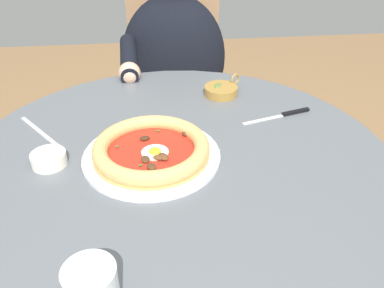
{
  "coord_description": "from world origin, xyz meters",
  "views": [
    {
      "loc": [
        0.05,
        0.75,
        1.27
      ],
      "look_at": [
        -0.04,
        -0.0,
        0.78
      ],
      "focal_mm": 37.87,
      "sensor_mm": 36.0,
      "label": 1
    }
  ],
  "objects_px": {
    "ramekin_capers": "(48,159)",
    "cafe_chair_diner": "(174,78)",
    "olive_pan": "(221,90)",
    "fork_utensil": "(39,131)",
    "pizza_on_plate": "(151,150)",
    "dining_table": "(177,207)",
    "steak_knife": "(286,114)",
    "diner_person": "(175,103)"
  },
  "relations": [
    {
      "from": "ramekin_capers",
      "to": "olive_pan",
      "type": "bearing_deg",
      "value": -144.9
    },
    {
      "from": "dining_table",
      "to": "olive_pan",
      "type": "height_order",
      "value": "olive_pan"
    },
    {
      "from": "cafe_chair_diner",
      "to": "dining_table",
      "type": "bearing_deg",
      "value": 86.26
    },
    {
      "from": "dining_table",
      "to": "diner_person",
      "type": "height_order",
      "value": "diner_person"
    },
    {
      "from": "olive_pan",
      "to": "diner_person",
      "type": "bearing_deg",
      "value": -76.03
    },
    {
      "from": "steak_knife",
      "to": "fork_utensil",
      "type": "xyz_separation_m",
      "value": [
        0.63,
        0.01,
        -0.0
      ]
    },
    {
      "from": "ramekin_capers",
      "to": "cafe_chair_diner",
      "type": "xyz_separation_m",
      "value": [
        -0.33,
        -0.89,
        -0.22
      ]
    },
    {
      "from": "olive_pan",
      "to": "fork_utensil",
      "type": "bearing_deg",
      "value": 17.91
    },
    {
      "from": "steak_knife",
      "to": "olive_pan",
      "type": "height_order",
      "value": "olive_pan"
    },
    {
      "from": "pizza_on_plate",
      "to": "steak_knife",
      "type": "xyz_separation_m",
      "value": [
        -0.36,
        -0.16,
        -0.02
      ]
    },
    {
      "from": "dining_table",
      "to": "olive_pan",
      "type": "xyz_separation_m",
      "value": [
        -0.15,
        -0.3,
        0.17
      ]
    },
    {
      "from": "dining_table",
      "to": "olive_pan",
      "type": "relative_size",
      "value": 8.89
    },
    {
      "from": "dining_table",
      "to": "steak_knife",
      "type": "distance_m",
      "value": 0.38
    },
    {
      "from": "ramekin_capers",
      "to": "olive_pan",
      "type": "relative_size",
      "value": 0.68
    },
    {
      "from": "pizza_on_plate",
      "to": "olive_pan",
      "type": "relative_size",
      "value": 2.76
    },
    {
      "from": "steak_knife",
      "to": "cafe_chair_diner",
      "type": "relative_size",
      "value": 0.21
    },
    {
      "from": "dining_table",
      "to": "fork_utensil",
      "type": "distance_m",
      "value": 0.39
    },
    {
      "from": "pizza_on_plate",
      "to": "diner_person",
      "type": "distance_m",
      "value": 0.79
    },
    {
      "from": "dining_table",
      "to": "olive_pan",
      "type": "distance_m",
      "value": 0.38
    },
    {
      "from": "fork_utensil",
      "to": "steak_knife",
      "type": "bearing_deg",
      "value": -178.74
    },
    {
      "from": "fork_utensil",
      "to": "diner_person",
      "type": "distance_m",
      "value": 0.74
    },
    {
      "from": "dining_table",
      "to": "pizza_on_plate",
      "type": "height_order",
      "value": "pizza_on_plate"
    },
    {
      "from": "ramekin_capers",
      "to": "fork_utensil",
      "type": "distance_m",
      "value": 0.16
    },
    {
      "from": "ramekin_capers",
      "to": "olive_pan",
      "type": "height_order",
      "value": "olive_pan"
    },
    {
      "from": "diner_person",
      "to": "dining_table",
      "type": "bearing_deg",
      "value": 86.4
    },
    {
      "from": "steak_knife",
      "to": "diner_person",
      "type": "distance_m",
      "value": 0.68
    },
    {
      "from": "fork_utensil",
      "to": "diner_person",
      "type": "height_order",
      "value": "diner_person"
    },
    {
      "from": "olive_pan",
      "to": "diner_person",
      "type": "xyz_separation_m",
      "value": [
        0.11,
        -0.44,
        -0.26
      ]
    },
    {
      "from": "steak_knife",
      "to": "dining_table",
      "type": "bearing_deg",
      "value": 27.4
    },
    {
      "from": "dining_table",
      "to": "steak_knife",
      "type": "xyz_separation_m",
      "value": [
        -0.3,
        -0.16,
        0.16
      ]
    },
    {
      "from": "ramekin_capers",
      "to": "olive_pan",
      "type": "xyz_separation_m",
      "value": [
        -0.43,
        -0.3,
        -0.0
      ]
    },
    {
      "from": "olive_pan",
      "to": "cafe_chair_diner",
      "type": "distance_m",
      "value": 0.63
    },
    {
      "from": "pizza_on_plate",
      "to": "fork_utensil",
      "type": "bearing_deg",
      "value": -27.69
    },
    {
      "from": "pizza_on_plate",
      "to": "cafe_chair_diner",
      "type": "xyz_separation_m",
      "value": [
        -0.11,
        -0.89,
        -0.22
      ]
    },
    {
      "from": "olive_pan",
      "to": "dining_table",
      "type": "bearing_deg",
      "value": 62.77
    },
    {
      "from": "fork_utensil",
      "to": "diner_person",
      "type": "xyz_separation_m",
      "value": [
        -0.37,
        -0.59,
        -0.25
      ]
    },
    {
      "from": "dining_table",
      "to": "ramekin_capers",
      "type": "relative_size",
      "value": 13.04
    },
    {
      "from": "pizza_on_plate",
      "to": "cafe_chair_diner",
      "type": "bearing_deg",
      "value": -97.2
    },
    {
      "from": "steak_knife",
      "to": "ramekin_capers",
      "type": "xyz_separation_m",
      "value": [
        0.58,
        0.16,
        0.01
      ]
    },
    {
      "from": "ramekin_capers",
      "to": "cafe_chair_diner",
      "type": "height_order",
      "value": "cafe_chair_diner"
    },
    {
      "from": "olive_pan",
      "to": "fork_utensil",
      "type": "relative_size",
      "value": 0.72
    },
    {
      "from": "ramekin_capers",
      "to": "diner_person",
      "type": "relative_size",
      "value": 0.07
    }
  ]
}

